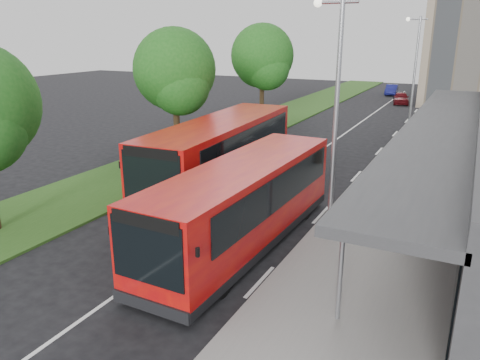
{
  "coord_description": "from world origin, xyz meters",
  "views": [
    {
      "loc": [
        8.3,
        -13.24,
        7.02
      ],
      "look_at": [
        0.39,
        2.46,
        1.5
      ],
      "focal_mm": 35.0,
      "sensor_mm": 36.0,
      "label": 1
    }
  ],
  "objects_px": {
    "car_far": "(392,90)",
    "tree_far": "(262,60)",
    "tree_mid": "(175,75)",
    "litter_bin": "(408,165)",
    "car_near": "(401,98)",
    "bus_second": "(221,154)",
    "bollard": "(409,137)",
    "lamp_post_near": "(334,106)",
    "lamp_post_far": "(414,68)",
    "bus_main": "(243,204)"
  },
  "relations": [
    {
      "from": "tree_mid",
      "to": "car_near",
      "type": "bearing_deg",
      "value": 74.04
    },
    {
      "from": "bollard",
      "to": "car_far",
      "type": "distance_m",
      "value": 27.92
    },
    {
      "from": "tree_far",
      "to": "bus_second",
      "type": "xyz_separation_m",
      "value": [
        5.05,
        -15.87,
        -3.4
      ]
    },
    {
      "from": "litter_bin",
      "to": "car_near",
      "type": "xyz_separation_m",
      "value": [
        -4.37,
        27.0,
        -0.01
      ]
    },
    {
      "from": "bus_second",
      "to": "litter_bin",
      "type": "height_order",
      "value": "bus_second"
    },
    {
      "from": "tree_mid",
      "to": "bus_second",
      "type": "height_order",
      "value": "tree_mid"
    },
    {
      "from": "bollard",
      "to": "car_near",
      "type": "bearing_deg",
      "value": 99.85
    },
    {
      "from": "tree_far",
      "to": "lamp_post_near",
      "type": "xyz_separation_m",
      "value": [
        11.13,
        -19.05,
        -0.34
      ]
    },
    {
      "from": "lamp_post_far",
      "to": "car_near",
      "type": "xyz_separation_m",
      "value": [
        -2.85,
        16.01,
        -4.09
      ]
    },
    {
      "from": "tree_far",
      "to": "lamp_post_near",
      "type": "distance_m",
      "value": 22.07
    },
    {
      "from": "bus_main",
      "to": "tree_mid",
      "type": "bearing_deg",
      "value": 135.72
    },
    {
      "from": "lamp_post_near",
      "to": "bollard",
      "type": "height_order",
      "value": "lamp_post_near"
    },
    {
      "from": "tree_mid",
      "to": "lamp_post_far",
      "type": "xyz_separation_m",
      "value": [
        11.13,
        12.95,
        -0.07
      ]
    },
    {
      "from": "litter_bin",
      "to": "car_near",
      "type": "distance_m",
      "value": 27.36
    },
    {
      "from": "tree_mid",
      "to": "bus_main",
      "type": "bearing_deg",
      "value": -45.74
    },
    {
      "from": "tree_mid",
      "to": "lamp_post_far",
      "type": "relative_size",
      "value": 0.93
    },
    {
      "from": "tree_far",
      "to": "car_far",
      "type": "relative_size",
      "value": 2.13
    },
    {
      "from": "lamp_post_near",
      "to": "litter_bin",
      "type": "bearing_deg",
      "value": 80.39
    },
    {
      "from": "car_near",
      "to": "bollard",
      "type": "bearing_deg",
      "value": -90.01
    },
    {
      "from": "bus_second",
      "to": "bollard",
      "type": "relative_size",
      "value": 11.87
    },
    {
      "from": "car_near",
      "to": "car_far",
      "type": "bearing_deg",
      "value": 96.67
    },
    {
      "from": "lamp_post_near",
      "to": "lamp_post_far",
      "type": "bearing_deg",
      "value": 90.0
    },
    {
      "from": "tree_mid",
      "to": "litter_bin",
      "type": "bearing_deg",
      "value": 8.77
    },
    {
      "from": "lamp_post_near",
      "to": "car_far",
      "type": "height_order",
      "value": "lamp_post_near"
    },
    {
      "from": "tree_far",
      "to": "lamp_post_far",
      "type": "distance_m",
      "value": 11.17
    },
    {
      "from": "car_near",
      "to": "car_far",
      "type": "distance_m",
      "value": 7.62
    },
    {
      "from": "tree_far",
      "to": "bus_main",
      "type": "height_order",
      "value": "tree_far"
    },
    {
      "from": "bollard",
      "to": "bus_second",
      "type": "bearing_deg",
      "value": -117.68
    },
    {
      "from": "lamp_post_far",
      "to": "car_far",
      "type": "relative_size",
      "value": 2.18
    },
    {
      "from": "tree_far",
      "to": "car_far",
      "type": "xyz_separation_m",
      "value": [
        6.11,
        24.26,
        -4.46
      ]
    },
    {
      "from": "lamp_post_near",
      "to": "bollard",
      "type": "bearing_deg",
      "value": 87.73
    },
    {
      "from": "litter_bin",
      "to": "bus_main",
      "type": "bearing_deg",
      "value": -109.77
    },
    {
      "from": "bus_second",
      "to": "litter_bin",
      "type": "distance_m",
      "value": 9.63
    },
    {
      "from": "litter_bin",
      "to": "car_far",
      "type": "height_order",
      "value": "car_far"
    },
    {
      "from": "lamp_post_far",
      "to": "litter_bin",
      "type": "relative_size",
      "value": 8.21
    },
    {
      "from": "lamp_post_near",
      "to": "bus_main",
      "type": "distance_m",
      "value": 4.45
    },
    {
      "from": "bus_second",
      "to": "car_far",
      "type": "distance_m",
      "value": 40.16
    },
    {
      "from": "tree_mid",
      "to": "bus_main",
      "type": "xyz_separation_m",
      "value": [
        8.73,
        -8.96,
        -3.3
      ]
    },
    {
      "from": "tree_mid",
      "to": "car_far",
      "type": "xyz_separation_m",
      "value": [
        6.11,
        36.26,
        -4.19
      ]
    },
    {
      "from": "litter_bin",
      "to": "bollard",
      "type": "xyz_separation_m",
      "value": [
        -0.89,
        6.96,
        -0.0
      ]
    },
    {
      "from": "bus_second",
      "to": "tree_mid",
      "type": "bearing_deg",
      "value": 139.51
    },
    {
      "from": "bus_second",
      "to": "car_near",
      "type": "bearing_deg",
      "value": 81.33
    },
    {
      "from": "car_far",
      "to": "tree_far",
      "type": "bearing_deg",
      "value": -108.48
    },
    {
      "from": "bus_second",
      "to": "car_far",
      "type": "xyz_separation_m",
      "value": [
        1.06,
        40.13,
        -1.05
      ]
    },
    {
      "from": "tree_mid",
      "to": "lamp_post_near",
      "type": "xyz_separation_m",
      "value": [
        11.13,
        -7.05,
        -0.07
      ]
    },
    {
      "from": "lamp_post_near",
      "to": "tree_far",
      "type": "bearing_deg",
      "value": 120.29
    },
    {
      "from": "tree_mid",
      "to": "lamp_post_far",
      "type": "distance_m",
      "value": 17.07
    },
    {
      "from": "lamp_post_near",
      "to": "car_far",
      "type": "bearing_deg",
      "value": 96.61
    },
    {
      "from": "lamp_post_far",
      "to": "car_near",
      "type": "bearing_deg",
      "value": 100.09
    },
    {
      "from": "lamp_post_near",
      "to": "car_far",
      "type": "distance_m",
      "value": 43.8
    }
  ]
}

